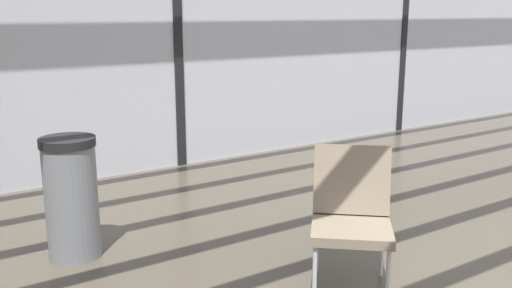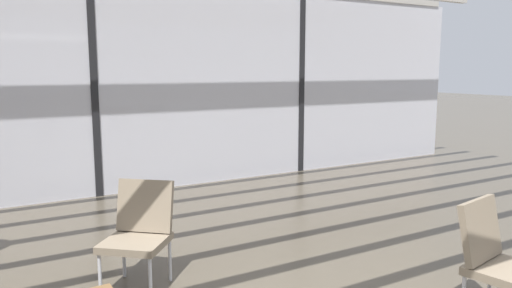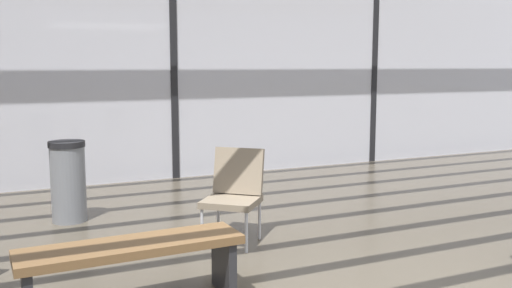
# 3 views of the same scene
# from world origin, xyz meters

# --- Properties ---
(glass_curtain_wall) EXTENTS (14.00, 0.08, 3.04)m
(glass_curtain_wall) POSITION_xyz_m (0.00, 5.20, 1.52)
(glass_curtain_wall) COLOR silver
(glass_curtain_wall) RESTS_ON ground
(window_mullion_1) EXTENTS (0.10, 0.12, 3.04)m
(window_mullion_1) POSITION_xyz_m (0.00, 5.20, 1.52)
(window_mullion_1) COLOR black
(window_mullion_1) RESTS_ON ground
(window_mullion_2) EXTENTS (0.10, 0.12, 3.04)m
(window_mullion_2) POSITION_xyz_m (3.50, 5.20, 1.52)
(window_mullion_2) COLOR black
(window_mullion_2) RESTS_ON ground
(parked_airplane) EXTENTS (11.44, 4.43, 4.43)m
(parked_airplane) POSITION_xyz_m (-0.33, 9.95, 2.22)
(parked_airplane) COLOR silver
(parked_airplane) RESTS_ON ground
(lounge_chair_0) EXTENTS (0.57, 0.61, 0.87)m
(lounge_chair_0) POSITION_xyz_m (1.63, 0.14, 0.49)
(lounge_chair_0) COLOR #7F705B
(lounge_chair_0) RESTS_ON ground
(lounge_chair_3) EXTENTS (0.71, 0.71, 0.87)m
(lounge_chair_3) POSITION_xyz_m (-0.37, 2.00, 0.49)
(lounge_chair_3) COLOR #7F705B
(lounge_chair_3) RESTS_ON ground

